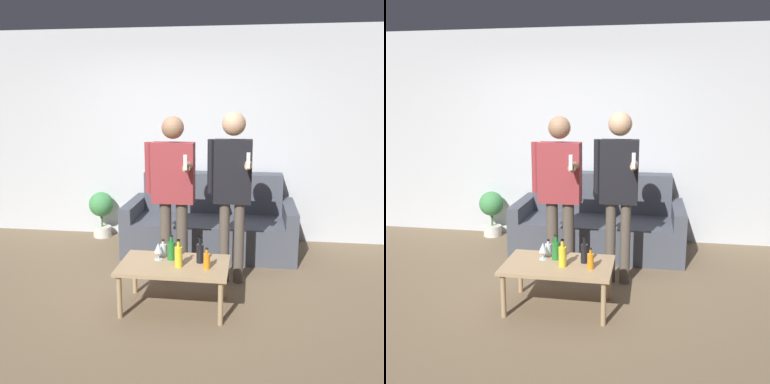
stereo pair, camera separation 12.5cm
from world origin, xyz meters
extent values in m
plane|color=#756047|center=(0.00, 0.00, 0.00)|extent=(16.00, 16.00, 0.00)
cube|color=silver|center=(0.00, 2.02, 1.35)|extent=(8.00, 0.06, 2.70)
cube|color=#474C56|center=(0.35, 1.33, 0.21)|extent=(1.73, 0.66, 0.42)
cube|color=#474C56|center=(0.35, 1.78, 0.46)|extent=(1.73, 0.26, 0.92)
cube|color=#474C56|center=(-0.58, 1.45, 0.30)|extent=(0.14, 0.92, 0.60)
cube|color=#474C56|center=(1.29, 1.45, 0.30)|extent=(0.14, 0.92, 0.60)
cube|color=tan|center=(0.18, -0.04, 0.40)|extent=(0.95, 0.58, 0.03)
cylinder|color=tan|center=(-0.25, -0.28, 0.19)|extent=(0.04, 0.04, 0.39)
cylinder|color=tan|center=(0.60, -0.28, 0.19)|extent=(0.04, 0.04, 0.39)
cylinder|color=tan|center=(-0.25, 0.20, 0.19)|extent=(0.04, 0.04, 0.39)
cylinder|color=tan|center=(0.60, 0.20, 0.19)|extent=(0.04, 0.04, 0.39)
cylinder|color=orange|center=(0.47, -0.11, 0.48)|extent=(0.06, 0.06, 0.13)
cylinder|color=orange|center=(0.47, -0.11, 0.57)|extent=(0.02, 0.02, 0.05)
cylinder|color=black|center=(0.47, -0.11, 0.59)|extent=(0.02, 0.02, 0.01)
cylinder|color=#23752D|center=(0.14, 0.06, 0.50)|extent=(0.07, 0.07, 0.17)
cylinder|color=#23752D|center=(0.14, 0.06, 0.61)|extent=(0.03, 0.03, 0.06)
cylinder|color=black|center=(0.14, 0.06, 0.64)|extent=(0.03, 0.03, 0.01)
cylinder|color=black|center=(0.40, 0.02, 0.50)|extent=(0.06, 0.06, 0.17)
cylinder|color=black|center=(0.40, 0.02, 0.62)|extent=(0.02, 0.02, 0.07)
cylinder|color=black|center=(0.40, 0.02, 0.64)|extent=(0.03, 0.03, 0.01)
cylinder|color=silver|center=(0.05, 0.13, 0.47)|extent=(0.06, 0.06, 0.12)
cylinder|color=silver|center=(0.05, 0.13, 0.55)|extent=(0.02, 0.02, 0.04)
cylinder|color=black|center=(0.05, 0.13, 0.57)|extent=(0.03, 0.03, 0.01)
cylinder|color=yellow|center=(0.23, -0.10, 0.50)|extent=(0.07, 0.07, 0.17)
cylinder|color=yellow|center=(0.23, -0.10, 0.62)|extent=(0.03, 0.03, 0.07)
cylinder|color=black|center=(0.23, -0.10, 0.65)|extent=(0.03, 0.03, 0.01)
cylinder|color=silver|center=(0.02, 0.04, 0.42)|extent=(0.07, 0.07, 0.01)
cylinder|color=silver|center=(0.02, 0.04, 0.45)|extent=(0.01, 0.01, 0.06)
cone|color=silver|center=(0.02, 0.04, 0.53)|extent=(0.08, 0.08, 0.09)
cylinder|color=brown|center=(-0.03, 0.63, 0.40)|extent=(0.12, 0.12, 0.81)
cylinder|color=brown|center=(0.14, 0.63, 0.40)|extent=(0.12, 0.12, 0.81)
cube|color=#933338|center=(0.05, 0.63, 1.11)|extent=(0.42, 0.19, 0.60)
sphere|color=#9E7556|center=(0.05, 0.63, 1.55)|extent=(0.22, 0.22, 0.22)
cylinder|color=#933338|center=(-0.20, 0.63, 1.15)|extent=(0.08, 0.08, 0.51)
cylinder|color=#9E7556|center=(0.22, 0.49, 1.20)|extent=(0.08, 0.27, 0.08)
cube|color=white|center=(0.22, 0.33, 1.26)|extent=(0.03, 0.03, 0.14)
cylinder|color=brown|center=(0.57, 0.60, 0.41)|extent=(0.10, 0.10, 0.83)
cylinder|color=brown|center=(0.72, 0.60, 0.41)|extent=(0.10, 0.10, 0.83)
cube|color=black|center=(0.65, 0.60, 1.14)|extent=(0.37, 0.16, 0.62)
sphere|color=tan|center=(0.65, 0.60, 1.60)|extent=(0.23, 0.23, 0.23)
cylinder|color=black|center=(0.43, 0.60, 1.18)|extent=(0.07, 0.07, 0.53)
cylinder|color=tan|center=(0.79, 0.46, 1.23)|extent=(0.07, 0.27, 0.07)
cube|color=white|center=(0.79, 0.30, 1.29)|extent=(0.03, 0.03, 0.14)
cylinder|color=silver|center=(-1.15, 1.83, 0.07)|extent=(0.24, 0.24, 0.14)
cylinder|color=#476B38|center=(-1.15, 1.83, 0.24)|extent=(0.03, 0.03, 0.20)
sphere|color=#428E4C|center=(-1.15, 1.83, 0.45)|extent=(0.33, 0.33, 0.33)
camera|label=1|loc=(0.81, -3.50, 1.83)|focal=40.00mm
camera|label=2|loc=(0.94, -3.48, 1.83)|focal=40.00mm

